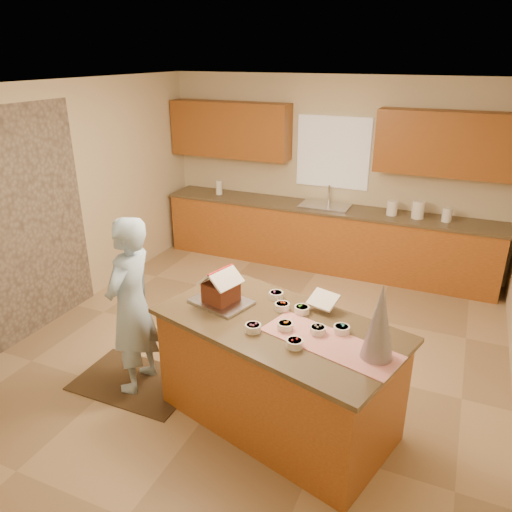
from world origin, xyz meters
name	(u,v)px	position (x,y,z in m)	size (l,w,h in m)	color
floor	(257,349)	(0.00, 0.00, 0.00)	(5.50, 5.50, 0.00)	tan
ceiling	(257,86)	(0.00, 0.00, 2.70)	(5.50, 5.50, 0.00)	silver
wall_back	(332,173)	(0.00, 2.75, 1.35)	(5.50, 5.50, 0.00)	beige
wall_front	(40,402)	(0.00, -2.75, 1.35)	(5.50, 5.50, 0.00)	beige
wall_left	(60,203)	(-2.50, 0.00, 1.35)	(5.50, 5.50, 0.00)	beige
stone_accent	(6,232)	(-2.48, -0.80, 1.25)	(2.50, 2.50, 0.00)	gray
window_curtain	(333,152)	(0.00, 2.72, 1.65)	(1.05, 0.03, 1.00)	white
back_counter_base	(323,238)	(0.00, 2.45, 0.44)	(4.80, 0.60, 0.88)	#A55D22
back_counter_top	(325,208)	(0.00, 2.45, 0.90)	(4.85, 0.63, 0.04)	brown
upper_cabinet_left	(230,130)	(-1.55, 2.57, 1.90)	(1.85, 0.35, 0.80)	#934D1F
upper_cabinet_right	(451,144)	(1.55, 2.57, 1.90)	(1.85, 0.35, 0.80)	#934D1F
sink	(325,209)	(0.00, 2.45, 0.89)	(0.70, 0.45, 0.12)	silver
faucet	(329,194)	(0.00, 2.63, 1.06)	(0.03, 0.03, 0.28)	silver
island_base	(278,375)	(0.59, -0.93, 0.46)	(1.90, 0.95, 0.93)	#A55D22
island_top	(279,325)	(0.59, -0.93, 0.95)	(1.98, 1.03, 0.04)	brown
table_runner	(330,343)	(1.05, -1.06, 0.97)	(1.05, 0.38, 0.01)	#B50C11
baking_tray	(221,302)	(0.02, -0.82, 0.98)	(0.49, 0.36, 0.03)	silver
cookbook	(323,300)	(0.85, -0.59, 1.07)	(0.23, 0.02, 0.19)	white
tinsel_tree	(380,321)	(1.40, -1.11, 1.26)	(0.23, 0.23, 0.58)	#B6B5C2
rug	(136,382)	(-0.86, -1.00, 0.01)	(1.14, 0.74, 0.01)	black
boy	(131,306)	(-0.81, -1.00, 0.85)	(0.61, 0.40, 1.68)	#A4C7E9
canister_a	(392,208)	(0.93, 2.45, 1.02)	(0.14, 0.14, 0.20)	white
canister_b	(418,210)	(1.27, 2.45, 1.04)	(0.16, 0.16, 0.23)	white
canister_c	(447,215)	(1.64, 2.45, 1.01)	(0.13, 0.13, 0.18)	white
paper_towel	(219,187)	(-1.70, 2.45, 1.03)	(0.10, 0.10, 0.22)	white
gingerbread_house	(221,289)	(0.02, -0.82, 1.11)	(0.36, 0.36, 0.30)	#5B2718
candy_bowls	(294,320)	(0.70, -0.90, 1.00)	(0.80, 0.79, 0.06)	red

